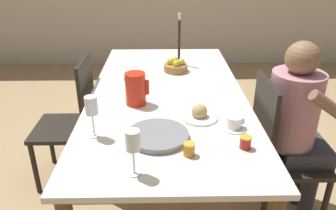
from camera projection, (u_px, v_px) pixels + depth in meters
ground_plane at (167, 184)px, 2.50m from camera, size 20.00×20.00×0.00m
dining_table at (167, 104)px, 2.20m from camera, size 1.00×2.02×0.77m
chair_person_side at (278, 150)px, 2.02m from camera, size 0.42×0.42×0.96m
chair_opposite at (73, 120)px, 2.38m from camera, size 0.42×0.42×0.96m
person_seated at (297, 120)px, 1.96m from camera, size 0.39×0.41×1.18m
red_pitcher at (136, 89)px, 1.96m from camera, size 0.15×0.12×0.20m
wine_glass_water at (91, 107)px, 1.59m from camera, size 0.06×0.06×0.22m
wine_glass_juice at (133, 143)px, 1.32m from camera, size 0.06×0.06×0.21m
teacup_near_person at (234, 123)px, 1.72m from camera, size 0.14×0.14×0.07m
serving_tray at (158, 135)px, 1.63m from camera, size 0.31×0.31×0.03m
bread_plate at (199, 114)px, 1.82m from camera, size 0.21×0.21×0.09m
jam_jar_amber at (246, 142)px, 1.54m from camera, size 0.06×0.06×0.06m
jam_jar_red at (189, 149)px, 1.49m from camera, size 0.06×0.06×0.06m
fruit_bowl at (176, 66)px, 2.51m from camera, size 0.18×0.18×0.10m
candlestick_tall at (179, 44)px, 2.61m from camera, size 0.06×0.06×0.41m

